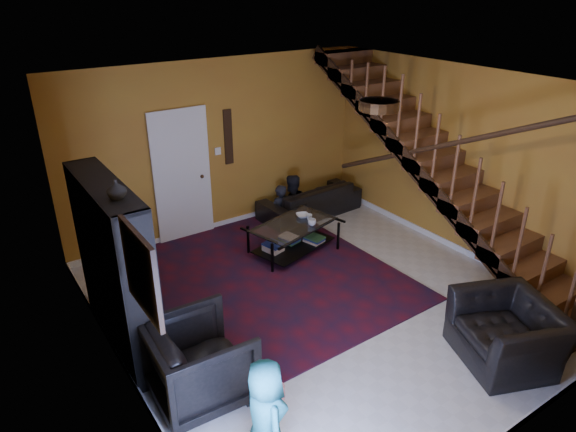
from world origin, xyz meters
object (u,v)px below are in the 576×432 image
bookshelf (117,271)px  coffee_table (294,236)px  armchair_right (507,333)px  armchair_left (200,362)px  sofa (310,200)px

bookshelf → coffee_table: bookshelf is taller
bookshelf → armchair_right: 4.34m
armchair_left → armchair_right: bearing=-111.9°
sofa → armchair_left: armchair_left is taller
armchair_left → sofa: bearing=-47.5°
bookshelf → sofa: bookshelf is taller
sofa → coffee_table: (-1.06, -1.01, 0.01)m
armchair_left → armchair_right: (3.03, -1.38, -0.08)m
armchair_left → coffee_table: (2.49, 1.97, -0.15)m
bookshelf → armchair_right: (3.38, -2.65, -0.61)m
coffee_table → armchair_left: bearing=-141.7°
armchair_right → armchair_left: bearing=-92.5°
armchair_left → coffee_table: size_ratio=0.67×
bookshelf → sofa: 4.31m
armchair_right → coffee_table: armchair_right is taller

